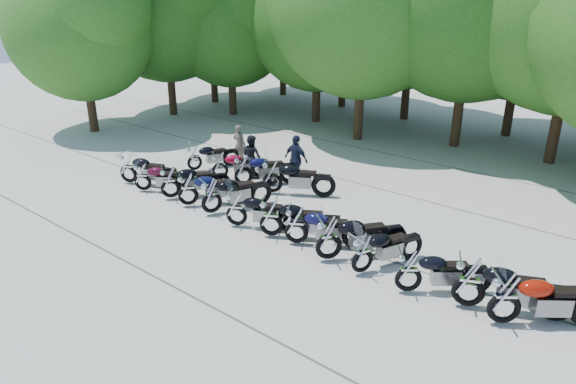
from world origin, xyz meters
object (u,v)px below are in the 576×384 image
Objects in this scene: motorcycle_13 at (194,157)px; motorcycle_0 at (128,167)px; motorcycle_8 at (329,237)px; motorcycle_11 at (470,281)px; motorcycle_16 at (272,175)px; motorcycle_9 at (363,252)px; motorcycle_4 at (211,195)px; motorcycle_5 at (236,208)px; motorcycle_10 at (409,270)px; rider_2 at (296,159)px; motorcycle_6 at (271,216)px; rider_0 at (239,144)px; motorcycle_3 at (188,188)px; rider_1 at (252,156)px; motorcycle_2 at (170,181)px; motorcycle_1 at (142,176)px; motorcycle_14 at (220,165)px; motorcycle_7 at (297,224)px; motorcycle_15 at (243,169)px.

motorcycle_0 is at bearing 94.97° from motorcycle_13.
motorcycle_11 reaches higher than motorcycle_8.
motorcycle_9 is at bearing -147.03° from motorcycle_16.
motorcycle_4 is 0.96× the size of motorcycle_16.
motorcycle_5 is (1.28, -0.17, -0.04)m from motorcycle_4.
motorcycle_4 reaches higher than motorcycle_10.
motorcycle_6 is at bearing 122.59° from rider_2.
rider_2 is (3.19, -0.27, 0.08)m from rider_0.
rider_0 is (-1.84, 4.34, 0.17)m from motorcycle_3.
motorcycle_9 is at bearing 148.36° from rider_0.
motorcycle_5 is 1.38× the size of rider_1.
motorcycle_2 is 0.93× the size of motorcycle_8.
motorcycle_14 reaches higher than motorcycle_1.
motorcycle_3 is 5.73m from motorcycle_8.
rider_0 is 3.20m from rider_2.
motorcycle_0 is 3.37m from motorcycle_14.
motorcycle_6 is at bearing 49.05° from motorcycle_10.
motorcycle_5 is at bearing 65.81° from motorcycle_7.
motorcycle_10 is at bearing -171.35° from motorcycle_13.
rider_0 is at bearing -42.29° from motorcycle_0.
motorcycle_16 is (-7.99, 2.52, -0.01)m from motorcycle_11.
motorcycle_4 is 3.42m from motorcycle_7.
motorcycle_13 is (-7.06, 2.42, -0.05)m from motorcycle_7.
motorcycle_14 is at bearing -52.31° from motorcycle_2.
rider_0 is at bearing 44.39° from motorcycle_11.
motorcycle_1 is 5.57m from rider_2.
motorcycle_15 is at bearing -52.91° from motorcycle_3.
motorcycle_3 is at bearing 121.26° from motorcycle_16.
motorcycle_3 is 1.05× the size of motorcycle_9.
motorcycle_4 is at bearing 35.80° from motorcycle_8.
motorcycle_4 is 2.67m from motorcycle_15.
rider_2 is at bearing 38.82° from motorcycle_11.
rider_2 is at bearing -68.69° from motorcycle_3.
motorcycle_8 is at bearing 157.85° from rider_1.
motorcycle_2 is 3.51m from motorcycle_16.
motorcycle_8 is at bearing -152.20° from motorcycle_16.
rider_2 is at bearing -26.78° from motorcycle_16.
motorcycle_1 is 4.63m from motorcycle_16.
motorcycle_4 is 1.45× the size of rider_0.
motorcycle_9 is at bearing 161.53° from rider_1.
motorcycle_15 is at bearing -137.41° from motorcycle_14.
motorcycle_3 is at bearing 50.24° from motorcycle_10.
motorcycle_10 is 0.93× the size of motorcycle_15.
motorcycle_14 is 1.29× the size of rider_1.
rider_0 is (-5.48, 4.33, 0.15)m from motorcycle_6.
rider_1 is (-8.46, 3.69, 0.20)m from motorcycle_10.
motorcycle_14 is (1.48, -0.02, 0.00)m from motorcycle_13.
motorcycle_3 is 1.27× the size of rider_2.
motorcycle_4 is 1.14× the size of motorcycle_13.
motorcycle_10 is (1.31, -0.07, 0.00)m from motorcycle_9.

